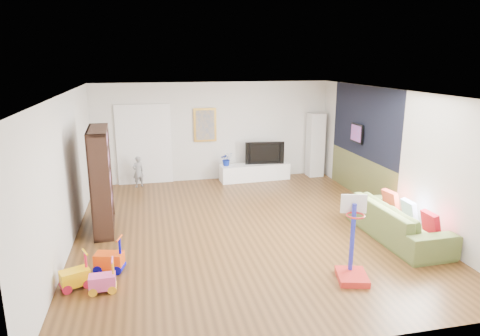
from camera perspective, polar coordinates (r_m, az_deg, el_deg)
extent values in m
cube|color=brown|center=(8.68, 0.57, -8.02)|extent=(6.50, 7.50, 0.00)
cube|color=white|center=(8.04, 0.62, 10.06)|extent=(6.50, 7.50, 0.00)
cube|color=silver|center=(11.87, -3.49, 4.86)|extent=(6.50, 0.00, 2.70)
cube|color=white|center=(4.86, 10.72, -9.62)|extent=(6.50, 0.00, 2.70)
cube|color=silver|center=(8.18, -22.17, -0.54)|extent=(0.00, 7.50, 2.70)
cube|color=silver|center=(9.51, 20.05, 1.63)|extent=(0.00, 7.50, 2.70)
cube|color=black|center=(10.60, 16.21, 5.92)|extent=(0.01, 3.20, 1.70)
cube|color=brown|center=(10.87, 15.72, -1.13)|extent=(0.01, 3.20, 1.00)
cube|color=white|center=(11.74, -12.64, 2.95)|extent=(1.45, 0.06, 2.10)
cube|color=gold|center=(11.76, -4.68, 5.74)|extent=(0.62, 0.06, 0.92)
cube|color=#7F3F8C|center=(10.79, 15.30, 4.50)|extent=(0.04, 0.56, 0.46)
cube|color=white|center=(11.97, 1.97, -0.53)|extent=(1.98, 0.62, 0.45)
cube|color=silver|center=(12.47, 9.99, 3.07)|extent=(0.43, 0.43, 1.82)
cube|color=#321D15|center=(8.75, -18.00, -1.52)|extent=(0.44, 1.41, 2.03)
imported|color=#596932|center=(8.63, 20.26, -6.66)|extent=(0.97, 2.34, 0.68)
cube|color=red|center=(6.74, 15.03, -9.25)|extent=(0.58, 0.65, 1.32)
cube|color=#FFBC08|center=(6.91, -21.22, -12.73)|extent=(0.47, 0.39, 0.54)
cube|color=#E5480E|center=(7.23, -17.09, -10.96)|extent=(0.49, 0.37, 0.58)
cube|color=#F452A0|center=(6.69, -17.94, -13.58)|extent=(0.38, 0.24, 0.50)
imported|color=gray|center=(11.58, -13.43, -0.48)|extent=(0.36, 0.32, 0.83)
imported|color=black|center=(11.98, 3.23, 2.12)|extent=(1.10, 0.26, 0.63)
imported|color=#0B2294|center=(11.71, -1.80, 1.21)|extent=(0.34, 0.29, 0.37)
cube|color=#AF0E1D|center=(8.20, 24.08, -6.69)|extent=(0.11, 0.39, 0.39)
cube|color=white|center=(8.71, 21.66, -5.24)|extent=(0.10, 0.38, 0.38)
cube|color=#B73827|center=(9.19, 19.43, -4.03)|extent=(0.15, 0.40, 0.39)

